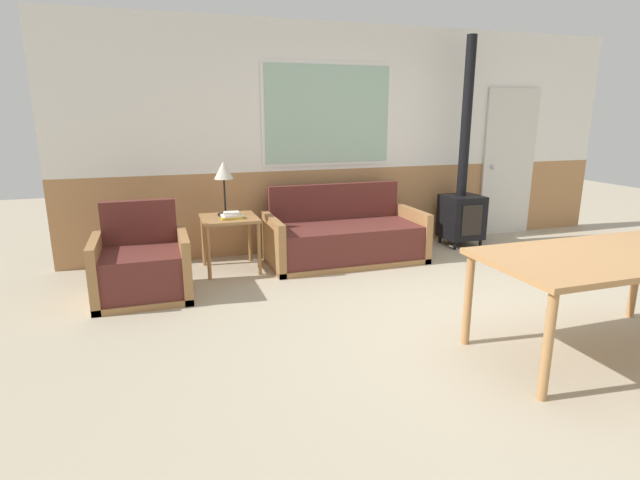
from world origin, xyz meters
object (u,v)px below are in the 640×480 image
Objects in this scene: dining_table at (606,263)px; table_lamp at (224,173)px; wood_stove at (462,198)px; armchair at (142,269)px; side_table at (230,225)px; couch at (345,239)px.

table_lamp is at bearing 127.86° from dining_table.
wood_stove is (3.01, 0.03, -0.42)m from table_lamp.
armchair is 1.09m from side_table.
table_lamp is 0.34× the size of dining_table.
side_table is (0.90, 0.57, 0.23)m from armchair.
table_lamp is at bearing 102.76° from side_table.
dining_table is 3.00m from wood_stove.
armchair is 0.34× the size of wood_stove.
armchair is at bearing 144.81° from dining_table.
dining_table is at bearing -52.14° from table_lamp.
table_lamp is (-1.33, 0.16, 0.79)m from couch.
dining_table is at bearing -38.54° from armchair.
couch is 3.00× the size of side_table.
couch is 2.87m from dining_table.
couch reaches higher than side_table.
side_table is at bearing -77.24° from table_lamp.
couch is 0.69× the size of wood_stove.
couch is at bearing -7.01° from table_lamp.
side_table is at bearing 128.58° from dining_table.
couch is 1.55m from table_lamp.
dining_table is (2.20, -2.76, 0.16)m from side_table.
table_lamp is 3.04m from wood_stove.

